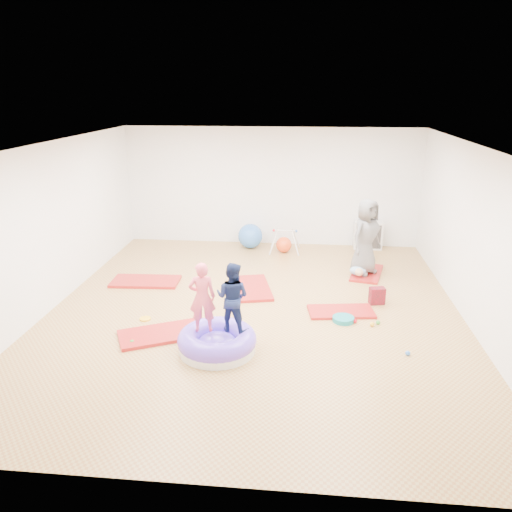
# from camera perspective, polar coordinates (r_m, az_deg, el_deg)

# --- Properties ---
(room) EXTENTS (7.01, 8.01, 2.81)m
(room) POSITION_cam_1_polar(r_m,az_deg,el_deg) (8.15, -0.21, 2.66)
(room) COLOR #A36C39
(room) RESTS_ON ground
(gym_mat_front_left) EXTENTS (1.46, 1.16, 0.05)m
(gym_mat_front_left) POSITION_cam_1_polar(r_m,az_deg,el_deg) (7.96, -10.67, -8.73)
(gym_mat_front_left) COLOR #A70922
(gym_mat_front_left) RESTS_ON ground
(gym_mat_mid_left) EXTENTS (1.34, 0.72, 0.05)m
(gym_mat_mid_left) POSITION_cam_1_polar(r_m,az_deg,el_deg) (10.08, -12.50, -2.85)
(gym_mat_mid_left) COLOR #A70922
(gym_mat_mid_left) RESTS_ON ground
(gym_mat_center_back) EXTENTS (0.91, 1.38, 0.05)m
(gym_mat_center_back) POSITION_cam_1_polar(r_m,az_deg,el_deg) (9.53, -0.41, -3.67)
(gym_mat_center_back) COLOR #A70922
(gym_mat_center_back) RESTS_ON ground
(gym_mat_right) EXTENTS (1.17, 0.70, 0.05)m
(gym_mat_right) POSITION_cam_1_polar(r_m,az_deg,el_deg) (8.69, 9.69, -6.27)
(gym_mat_right) COLOR #A70922
(gym_mat_right) RESTS_ON ground
(gym_mat_rear_right) EXTENTS (0.81, 1.22, 0.05)m
(gym_mat_rear_right) POSITION_cam_1_polar(r_m,az_deg,el_deg) (10.54, 12.53, -1.90)
(gym_mat_rear_right) COLOR #A70922
(gym_mat_rear_right) RESTS_ON ground
(inflatable_cushion) EXTENTS (1.16, 1.16, 0.36)m
(inflatable_cushion) POSITION_cam_1_polar(r_m,az_deg,el_deg) (7.38, -4.47, -9.75)
(inflatable_cushion) COLOR silver
(inflatable_cushion) RESTS_ON ground
(child_pink) EXTENTS (0.42, 0.31, 1.05)m
(child_pink) POSITION_cam_1_polar(r_m,az_deg,el_deg) (7.16, -6.19, -4.34)
(child_pink) COLOR #FF5971
(child_pink) RESTS_ON inflatable_cushion
(child_navy) EXTENTS (0.60, 0.52, 1.04)m
(child_navy) POSITION_cam_1_polar(r_m,az_deg,el_deg) (7.15, -2.72, -4.36)
(child_navy) COLOR #14204D
(child_navy) RESTS_ON inflatable_cushion
(adult_caregiver) EXTENTS (0.88, 0.88, 1.54)m
(adult_caregiver) POSITION_cam_1_polar(r_m,az_deg,el_deg) (10.24, 12.47, 2.17)
(adult_caregiver) COLOR #5F5F61
(adult_caregiver) RESTS_ON gym_mat_rear_right
(infant) EXTENTS (0.35, 0.35, 0.20)m
(infant) POSITION_cam_1_polar(r_m,az_deg,el_deg) (10.25, 11.63, -1.68)
(infant) COLOR #8CB7E0
(infant) RESTS_ON gym_mat_rear_right
(ball_pit_balls) EXTENTS (4.12, 3.58, 0.07)m
(ball_pit_balls) POSITION_cam_1_polar(r_m,az_deg,el_deg) (8.18, 7.57, -7.70)
(ball_pit_balls) COLOR blue
(ball_pit_balls) RESTS_ON ground
(exercise_ball_blue) EXTENTS (0.58, 0.58, 0.58)m
(exercise_ball_blue) POSITION_cam_1_polar(r_m,az_deg,el_deg) (11.91, -0.66, 2.30)
(exercise_ball_blue) COLOR blue
(exercise_ball_blue) RESTS_ON ground
(exercise_ball_orange) EXTENTS (0.36, 0.36, 0.36)m
(exercise_ball_orange) POSITION_cam_1_polar(r_m,az_deg,el_deg) (11.63, 3.19, 1.30)
(exercise_ball_orange) COLOR #FF4F1F
(exercise_ball_orange) RESTS_ON ground
(infant_play_gym) EXTENTS (0.70, 0.66, 0.54)m
(infant_play_gym) POSITION_cam_1_polar(r_m,az_deg,el_deg) (11.58, 3.32, 2.13)
(infant_play_gym) COLOR silver
(infant_play_gym) RESTS_ON ground
(cube_shelf) EXTENTS (0.66, 0.32, 0.66)m
(cube_shelf) POSITION_cam_1_polar(r_m,az_deg,el_deg) (12.14, 12.67, 2.35)
(cube_shelf) COLOR silver
(cube_shelf) RESTS_ON ground
(balance_disc) EXTENTS (0.35, 0.35, 0.08)m
(balance_disc) POSITION_cam_1_polar(r_m,az_deg,el_deg) (8.38, 9.95, -7.12)
(balance_disc) COLOR teal
(balance_disc) RESTS_ON ground
(backpack) EXTENTS (0.29, 0.21, 0.30)m
(backpack) POSITION_cam_1_polar(r_m,az_deg,el_deg) (9.12, 13.66, -4.44)
(backpack) COLOR #9B0419
(backpack) RESTS_ON ground
(yellow_toy) EXTENTS (0.19, 0.19, 0.03)m
(yellow_toy) POSITION_cam_1_polar(r_m,az_deg,el_deg) (8.53, -12.55, -7.02)
(yellow_toy) COLOR yellow
(yellow_toy) RESTS_ON ground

